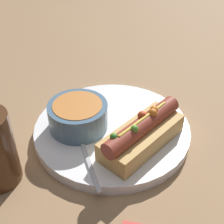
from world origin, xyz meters
TOP-DOWN VIEW (x-y plane):
  - ground_plane at (0.00, 0.00)m, footprint 4.00×4.00m
  - dinner_plate at (0.00, 0.00)m, footprint 0.27×0.27m
  - hot_dog at (-0.00, -0.07)m, footprint 0.16×0.07m
  - soup_bowl at (-0.04, 0.04)m, footprint 0.10×0.10m
  - spoon at (-0.06, 0.02)m, footprint 0.09×0.15m

SIDE VIEW (x-z plane):
  - ground_plane at x=0.00m, z-range 0.00..0.00m
  - dinner_plate at x=0.00m, z-range 0.00..0.02m
  - spoon at x=-0.06m, z-range 0.02..0.03m
  - hot_dog at x=0.00m, z-range 0.01..0.07m
  - soup_bowl at x=-0.04m, z-range 0.02..0.07m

